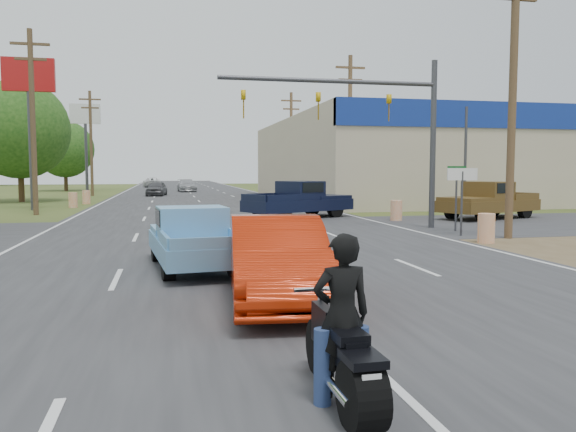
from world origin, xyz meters
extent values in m
plane|color=#34451B|center=(0.00, 0.00, 0.00)|extent=(200.00, 200.00, 0.00)
cube|color=#2D2D30|center=(0.00, 40.00, 0.01)|extent=(15.00, 180.00, 0.02)
cube|color=#2D2D30|center=(0.00, 18.00, 0.01)|extent=(120.00, 10.00, 0.02)
cube|color=#B7A88C|center=(32.00, 40.00, 3.30)|extent=(50.00, 28.00, 6.60)
cylinder|color=#4C3823|center=(9.50, 13.00, 5.00)|extent=(0.28, 0.28, 10.00)
cylinder|color=#4C3823|center=(9.50, 31.00, 5.00)|extent=(0.28, 0.28, 10.00)
cube|color=#4C3823|center=(9.50, 31.00, 9.20)|extent=(2.00, 0.14, 0.14)
cube|color=#4C3823|center=(9.50, 31.00, 8.40)|extent=(1.60, 0.14, 0.14)
cylinder|color=#4C3823|center=(9.50, 49.00, 5.00)|extent=(0.28, 0.28, 10.00)
cube|color=#4C3823|center=(9.50, 49.00, 9.20)|extent=(2.00, 0.14, 0.14)
cube|color=#4C3823|center=(9.50, 49.00, 8.40)|extent=(1.60, 0.14, 0.14)
cylinder|color=#4C3823|center=(-9.50, 28.00, 5.00)|extent=(0.28, 0.28, 10.00)
cube|color=#4C3823|center=(-9.50, 28.00, 9.20)|extent=(2.00, 0.14, 0.14)
cube|color=#4C3823|center=(-9.50, 28.00, 8.40)|extent=(1.60, 0.14, 0.14)
cylinder|color=#4C3823|center=(-9.50, 52.00, 5.00)|extent=(0.28, 0.28, 10.00)
cube|color=#4C3823|center=(-9.50, 52.00, 9.20)|extent=(2.00, 0.14, 0.14)
cube|color=#4C3823|center=(-9.50, 52.00, 8.40)|extent=(1.60, 0.14, 0.14)
cylinder|color=#422D19|center=(-13.50, 42.00, 1.62)|extent=(0.44, 0.44, 3.24)
sphere|color=#174212|center=(-13.50, 42.00, 5.58)|extent=(7.56, 7.56, 7.56)
cylinder|color=#422D19|center=(-14.20, 66.00, 1.44)|extent=(0.44, 0.44, 2.88)
sphere|color=#174212|center=(-14.20, 66.00, 4.96)|extent=(6.72, 6.72, 6.72)
cylinder|color=#422D19|center=(55.00, 70.00, 1.80)|extent=(0.44, 0.44, 3.60)
sphere|color=#174212|center=(55.00, 70.00, 6.20)|extent=(8.40, 8.40, 8.40)
cylinder|color=#422D19|center=(30.00, 95.00, 1.71)|extent=(0.44, 0.44, 3.42)
sphere|color=#174212|center=(30.00, 95.00, 5.89)|extent=(7.98, 7.98, 7.98)
cylinder|color=orange|center=(8.00, 12.00, 0.50)|extent=(0.56, 0.56, 1.00)
cylinder|color=orange|center=(8.40, 20.50, 0.50)|extent=(0.56, 0.56, 1.00)
cylinder|color=orange|center=(-8.50, 34.00, 0.50)|extent=(0.56, 0.56, 1.00)
cylinder|color=orange|center=(-8.20, 38.00, 0.50)|extent=(0.56, 0.56, 1.00)
cylinder|color=#3F3F44|center=(-10.50, 32.00, 4.50)|extent=(0.30, 0.30, 9.00)
cube|color=#B21414|center=(-10.50, 32.00, 8.20)|extent=(3.00, 0.35, 2.00)
cylinder|color=#3F3F44|center=(-10.50, 56.00, 4.50)|extent=(0.30, 0.30, 9.00)
cube|color=white|center=(-10.50, 56.00, 8.20)|extent=(3.00, 0.35, 2.00)
cylinder|color=#3F3F44|center=(8.20, 14.00, 1.20)|extent=(0.08, 0.08, 2.40)
cube|color=white|center=(8.20, 14.00, 2.30)|extent=(1.20, 0.05, 0.45)
cylinder|color=#3F3F44|center=(8.80, 15.50, 1.20)|extent=(0.08, 0.08, 2.40)
cube|color=#0C591E|center=(8.80, 15.50, 2.50)|extent=(0.80, 0.04, 0.22)
cylinder|color=#3F3F44|center=(8.50, 17.00, 3.50)|extent=(0.24, 0.24, 7.00)
cylinder|color=#3F3F44|center=(4.00, 17.00, 6.00)|extent=(9.00, 0.18, 0.18)
imported|color=gold|center=(6.50, 17.00, 5.55)|extent=(0.18, 0.40, 1.10)
imported|color=gold|center=(3.50, 17.00, 5.55)|extent=(0.18, 0.40, 1.10)
imported|color=gold|center=(0.50, 17.00, 5.55)|extent=(0.18, 0.40, 1.10)
imported|color=#B92308|center=(-0.50, 5.15, 0.78)|extent=(2.12, 4.90, 1.57)
cylinder|color=black|center=(-0.71, -0.07, 0.34)|extent=(0.34, 0.68, 0.67)
cylinder|color=black|center=(-0.73, 1.41, 0.34)|extent=(0.13, 0.68, 0.67)
cube|color=black|center=(-0.72, 0.70, 0.63)|extent=(0.25, 1.23, 0.31)
cube|color=black|center=(-0.73, 0.95, 0.84)|extent=(0.28, 0.57, 0.22)
cube|color=black|center=(-0.71, 0.39, 0.80)|extent=(0.32, 0.57, 0.10)
cylinder|color=white|center=(-0.73, 1.26, 1.07)|extent=(0.66, 0.06, 0.05)
cube|color=white|center=(-0.70, -0.29, 0.56)|extent=(0.18, 0.02, 0.12)
imported|color=black|center=(-0.72, 0.55, 0.85)|extent=(0.63, 0.42, 1.70)
cylinder|color=black|center=(-2.75, 10.40, 0.36)|extent=(0.34, 0.74, 0.71)
cylinder|color=black|center=(-1.26, 10.56, 0.36)|extent=(0.34, 0.74, 0.71)
cylinder|color=black|center=(-2.46, 7.63, 0.36)|extent=(0.34, 0.74, 0.71)
cylinder|color=black|center=(-0.97, 7.79, 0.36)|extent=(0.34, 0.74, 0.71)
cube|color=#64A6D7|center=(-1.86, 9.09, 0.55)|extent=(2.25, 4.80, 0.46)
cube|color=#64A6D7|center=(-2.00, 10.48, 0.85)|extent=(1.87, 1.93, 0.16)
cube|color=#64A6D7|center=(-1.87, 9.19, 1.16)|extent=(1.78, 1.55, 0.76)
cube|color=black|center=(-1.87, 9.19, 1.29)|extent=(1.78, 1.28, 0.40)
cube|color=#64A6D7|center=(-1.62, 6.84, 0.91)|extent=(1.64, 0.24, 0.27)
cylinder|color=black|center=(5.24, 24.54, 0.44)|extent=(0.93, 0.68, 0.88)
cylinder|color=black|center=(6.05, 22.88, 0.44)|extent=(0.93, 0.68, 0.88)
cylinder|color=black|center=(2.16, 23.04, 0.44)|extent=(0.93, 0.68, 0.88)
cylinder|color=black|center=(2.97, 21.38, 0.44)|extent=(0.93, 0.68, 0.88)
cube|color=black|center=(4.10, 22.96, 0.68)|extent=(6.10, 4.48, 0.57)
cube|color=black|center=(5.64, 23.71, 1.04)|extent=(2.87, 2.83, 0.20)
cube|color=black|center=(4.21, 23.01, 1.43)|extent=(2.43, 2.57, 0.93)
cube|color=black|center=(4.21, 23.01, 1.59)|extent=(2.14, 2.46, 0.49)
cube|color=black|center=(1.59, 21.73, 1.12)|extent=(0.97, 1.85, 0.33)
cylinder|color=black|center=(12.20, 19.08, 0.44)|extent=(0.93, 0.63, 0.87)
cylinder|color=black|center=(11.50, 20.77, 0.44)|extent=(0.93, 0.63, 0.87)
cylinder|color=black|center=(15.34, 20.38, 0.44)|extent=(0.93, 0.63, 0.87)
cylinder|color=black|center=(14.64, 22.07, 0.44)|extent=(0.93, 0.63, 0.87)
cube|color=brown|center=(13.42, 20.58, 0.67)|extent=(6.06, 4.18, 0.57)
cube|color=brown|center=(11.85, 19.93, 1.03)|extent=(2.78, 2.73, 0.20)
cube|color=brown|center=(13.32, 20.53, 1.42)|extent=(2.34, 2.50, 0.93)
cube|color=black|center=(13.32, 20.53, 1.58)|extent=(2.04, 2.41, 0.49)
cube|color=brown|center=(15.98, 21.64, 1.11)|extent=(0.85, 1.88, 0.33)
imported|color=#4F4E53|center=(-3.43, 50.53, 0.70)|extent=(2.20, 4.32, 1.41)
imported|color=#A8A9AD|center=(-0.22, 60.59, 0.71)|extent=(2.27, 4.99, 1.42)
imported|color=silver|center=(-4.56, 79.06, 0.70)|extent=(2.74, 5.22, 1.40)
camera|label=1|loc=(-2.46, -4.89, 2.44)|focal=35.00mm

